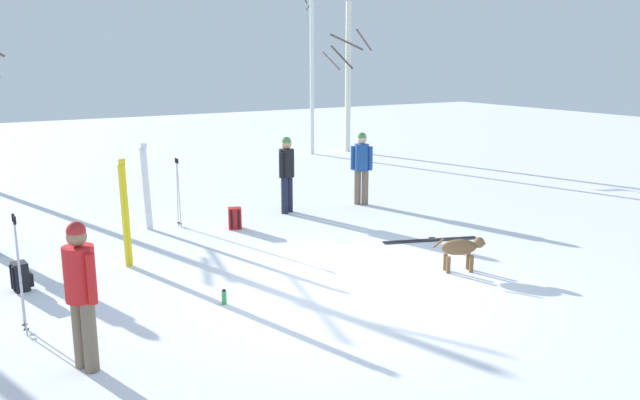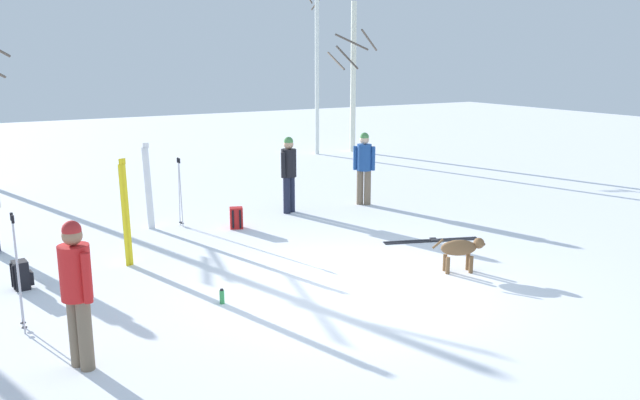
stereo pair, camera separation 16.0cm
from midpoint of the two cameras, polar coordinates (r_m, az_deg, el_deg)
ground_plane at (r=9.88m, az=3.21°, el=-7.78°), size 60.00×60.00×0.00m
person_0 at (r=15.13m, az=4.24°, el=3.23°), size 0.41×0.38×1.72m
person_1 at (r=7.59m, az=-20.25°, el=-7.11°), size 0.34×0.48×1.72m
person_3 at (r=14.30m, az=-2.47°, el=2.71°), size 0.47×0.34×1.72m
dog at (r=10.71m, az=12.84°, el=-4.26°), size 0.84×0.44×0.57m
ski_pair_planted_0 at (r=13.37m, az=-14.67°, el=1.15°), size 0.17×0.08×1.77m
ski_pair_planted_1 at (r=11.06m, az=-16.48°, el=-1.14°), size 0.16×0.06×1.83m
ski_pair_lying_0 at (r=12.47m, az=10.24°, el=-3.55°), size 1.83×0.77×0.05m
ski_poles_0 at (r=13.45m, az=-12.00°, el=0.86°), size 0.07×0.21×1.43m
ski_poles_1 at (r=8.94m, az=-24.79°, el=-5.63°), size 0.07×0.27×1.54m
backpack_0 at (r=13.22m, az=-7.10°, el=-1.60°), size 0.31×0.33×0.44m
backpack_1 at (r=10.71m, az=-24.59°, el=-6.10°), size 0.31×0.28×0.44m
water_bottle_0 at (r=9.32m, az=-8.20°, el=-8.49°), size 0.07×0.07×0.22m
birch_tree_2 at (r=22.97m, az=-0.03°, el=13.14°), size 1.01×1.14×6.89m
birch_tree_3 at (r=23.61m, az=3.15°, el=11.01°), size 1.73×1.67×5.35m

